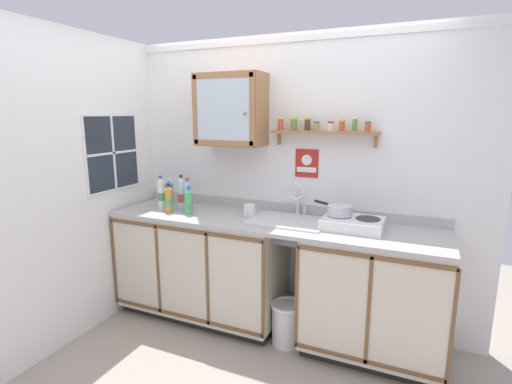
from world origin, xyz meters
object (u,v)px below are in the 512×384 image
object	(u,v)px
saucepan	(339,210)
bottle_juice_amber_1	(169,199)
bottle_detergent_teal_5	(169,194)
sink	(289,226)
hot_plate_stove	(353,223)
bottle_water_clear_0	(182,194)
trash_bin	(287,322)
bottle_opaque_white_3	(161,194)
bottle_water_blue_2	(188,196)
wall_cabinet	(231,110)
warning_sign	(307,164)
mug	(249,211)
bottle_soda_green_4	(189,202)

from	to	relation	value
saucepan	bottle_juice_amber_1	size ratio (longest dim) A/B	1.29
saucepan	bottle_detergent_teal_5	size ratio (longest dim) A/B	1.28
sink	saucepan	world-z (taller)	sink
sink	bottle_detergent_teal_5	size ratio (longest dim) A/B	2.35
hot_plate_stove	saucepan	world-z (taller)	saucepan
bottle_water_clear_0	trash_bin	bearing A→B (deg)	-8.73
bottle_juice_amber_1	bottle_opaque_white_3	distance (m)	0.15
hot_plate_stove	bottle_juice_amber_1	bearing A→B (deg)	-174.92
bottle_water_blue_2	bottle_detergent_teal_5	size ratio (longest dim) A/B	1.16
bottle_water_clear_0	wall_cabinet	xyz separation A→B (m)	(0.43, 0.14, 0.73)
hot_plate_stove	sink	bearing A→B (deg)	179.37
bottle_water_blue_2	trash_bin	world-z (taller)	bottle_water_blue_2
trash_bin	bottle_water_blue_2	bearing A→B (deg)	173.71
sink	wall_cabinet	distance (m)	1.08
bottle_opaque_white_3	warning_sign	xyz separation A→B (m)	(1.23, 0.35, 0.30)
bottle_water_clear_0	hot_plate_stove	bearing A→B (deg)	-0.07
bottle_detergent_teal_5	bottle_juice_amber_1	bearing A→B (deg)	-54.50
mug	warning_sign	world-z (taller)	warning_sign
mug	wall_cabinet	world-z (taller)	wall_cabinet
sink	saucepan	xyz separation A→B (m)	(0.39, 0.02, 0.17)
bottle_juice_amber_1	wall_cabinet	distance (m)	0.93
hot_plate_stove	bottle_juice_amber_1	world-z (taller)	bottle_juice_amber_1
sink	wall_cabinet	bearing A→B (deg)	167.07
hot_plate_stove	bottle_detergent_teal_5	world-z (taller)	bottle_detergent_teal_5
sink	bottle_water_blue_2	world-z (taller)	bottle_water_blue_2
bottle_water_blue_2	warning_sign	bearing A→B (deg)	19.11
sink	bottle_water_clear_0	world-z (taller)	bottle_water_clear_0
warning_sign	bottle_juice_amber_1	bearing A→B (deg)	-159.31
bottle_water_clear_0	warning_sign	bearing A→B (deg)	14.58
saucepan	bottle_water_blue_2	bearing A→B (deg)	-176.37
sink	warning_sign	xyz separation A→B (m)	(0.05, 0.27, 0.47)
bottle_water_clear_0	bottle_soda_green_4	bearing A→B (deg)	-39.54
trash_bin	saucepan	bearing A→B (deg)	29.54
sink	bottle_opaque_white_3	distance (m)	1.19
bottle_opaque_white_3	bottle_soda_green_4	xyz separation A→B (m)	(0.33, -0.07, -0.03)
sink	mug	xyz separation A→B (m)	(-0.34, -0.02, 0.09)
bottle_water_clear_0	mug	distance (m)	0.67
saucepan	bottle_opaque_white_3	bearing A→B (deg)	-176.51
bottle_detergent_teal_5	saucepan	bearing A→B (deg)	-1.13
bottle_detergent_teal_5	trash_bin	xyz separation A→B (m)	(1.24, -0.22, -0.89)
sink	wall_cabinet	world-z (taller)	wall_cabinet
sink	saucepan	size ratio (longest dim) A/B	1.83
bottle_soda_green_4	wall_cabinet	distance (m)	0.85
bottle_juice_amber_1	trash_bin	bearing A→B (deg)	-1.27
bottle_water_clear_0	trash_bin	size ratio (longest dim) A/B	0.90
bottle_water_blue_2	bottle_soda_green_4	distance (m)	0.11
saucepan	sink	bearing A→B (deg)	-176.83
sink	bottle_detergent_teal_5	bearing A→B (deg)	177.47
saucepan	mug	size ratio (longest dim) A/B	2.38
bottle_detergent_teal_5	bottle_water_blue_2	bearing A→B (deg)	-22.26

